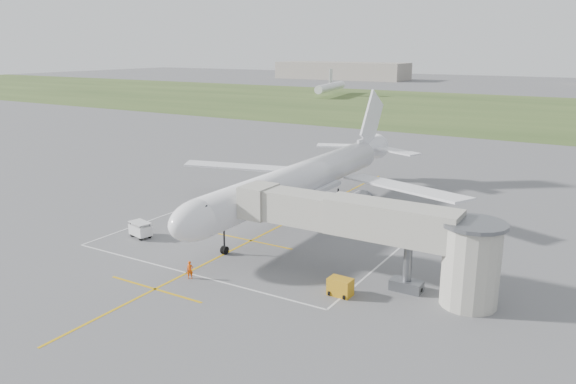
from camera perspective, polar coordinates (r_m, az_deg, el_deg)
The scene contains 11 objects.
ground at distance 66.58m, azimuth 1.13°, elevation -2.49°, with size 700.00×700.00×0.00m, color #4F4F51.
grass_strip at distance 188.89m, azimuth 21.42°, elevation 7.67°, with size 700.00×120.00×0.02m, color #364B21.
apron_markings at distance 61.84m, azimuth -1.57°, elevation -3.84°, with size 28.20×60.00×0.01m.
airliner at distance 66.06m, azimuth 1.47°, elevation 1.32°, with size 38.93×46.75×13.52m.
jet_bridge at distance 47.04m, azimuth 9.59°, elevation -3.98°, with size 23.40×5.00×7.20m.
gpu_unit at distance 46.15m, azimuth 5.33°, elevation -9.59°, with size 1.96×1.42×1.44m.
baggage_cart at distance 61.17m, azimuth -14.76°, elevation -3.70°, with size 2.70×1.99×1.68m.
ramp_worker_nose at distance 49.73m, azimuth -9.94°, elevation -7.81°, with size 0.58×0.38×1.59m, color #EB4D07.
ramp_worker_wing at distance 74.24m, azimuth -4.64°, elevation 0.02°, with size 0.91×0.71×1.87m, color #EB3A07.
distant_hangars at distance 324.25m, azimuth 22.97°, elevation 10.94°, with size 345.00×49.00×12.00m.
distant_aircraft at distance 218.08m, azimuth 25.83°, elevation 8.98°, with size 183.57×49.42×8.85m.
Camera 1 is at (31.70, -55.18, 19.58)m, focal length 35.00 mm.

